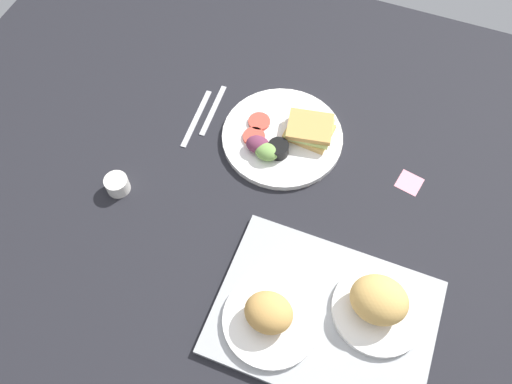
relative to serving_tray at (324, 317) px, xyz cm
name	(u,v)px	position (x,y,z in cm)	size (l,w,h in cm)	color
ground_plane	(268,196)	(21.49, -24.11, -2.30)	(190.00, 150.00, 3.00)	black
serving_tray	(324,317)	(0.00, 0.00, 0.00)	(45.00, 33.00, 1.60)	#9EA0A3
bread_plate_near	(379,303)	(-9.37, -5.21, 4.59)	(19.48, 19.48, 9.51)	white
bread_plate_far	(270,316)	(10.36, 4.95, 3.56)	(20.13, 20.13, 8.17)	white
plate_with_salad	(284,137)	(23.08, -39.76, 0.83)	(30.49, 30.49, 5.40)	white
espresso_cup	(117,184)	(55.32, -12.22, 1.20)	(5.60, 5.60, 4.00)	silver
fork	(213,110)	(43.73, -42.16, -0.55)	(17.00, 1.40, 0.50)	#B7B7BC
knife	(196,118)	(46.73, -38.16, -0.55)	(19.00, 1.40, 0.50)	#B7B7BC
sticky_note	(409,183)	(-9.38, -39.03, -0.74)	(5.60, 5.60, 0.12)	pink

